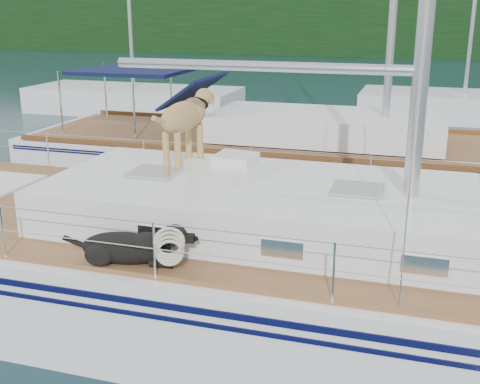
% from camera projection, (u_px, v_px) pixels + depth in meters
% --- Properties ---
extents(ground, '(120.00, 120.00, 0.00)m').
position_uv_depth(ground, '(200.00, 306.00, 8.12)').
color(ground, black).
rests_on(ground, ground).
extents(tree_line, '(90.00, 3.00, 6.00)m').
position_uv_depth(tree_line, '(398.00, 19.00, 48.35)').
color(tree_line, black).
rests_on(tree_line, ground).
extents(shore_bank, '(92.00, 1.00, 1.20)m').
position_uv_depth(shore_bank, '(396.00, 48.00, 50.15)').
color(shore_bank, '#595147').
rests_on(shore_bank, ground).
extents(main_sailboat, '(12.00, 3.82, 14.01)m').
position_uv_depth(main_sailboat, '(206.00, 260.00, 7.90)').
color(main_sailboat, white).
rests_on(main_sailboat, ground).
extents(neighbor_sailboat, '(11.00, 3.50, 13.30)m').
position_uv_depth(neighbor_sailboat, '(276.00, 160.00, 13.30)').
color(neighbor_sailboat, white).
rests_on(neighbor_sailboat, ground).
extents(bg_boat_west, '(8.00, 3.00, 11.65)m').
position_uv_depth(bg_boat_west, '(134.00, 101.00, 23.03)').
color(bg_boat_west, white).
rests_on(bg_boat_west, ground).
extents(bg_boat_center, '(7.20, 3.00, 11.65)m').
position_uv_depth(bg_boat_center, '(463.00, 107.00, 21.48)').
color(bg_boat_center, white).
rests_on(bg_boat_center, ground).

